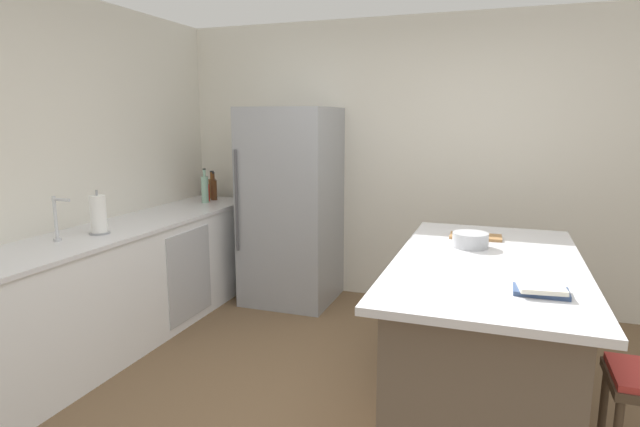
{
  "coord_description": "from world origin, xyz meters",
  "views": [
    {
      "loc": [
        0.61,
        -2.54,
        1.7
      ],
      "look_at": [
        -0.66,
        1.04,
        1.0
      ],
      "focal_mm": 28.96,
      "sensor_mm": 36.0,
      "label": 1
    }
  ],
  "objects_px": {
    "kitchen_island": "(484,333)",
    "cutting_board": "(476,237)",
    "cookbook_stack": "(541,289)",
    "gin_bottle": "(205,189)",
    "refrigerator": "(291,206)",
    "sink_faucet": "(57,218)",
    "syrup_bottle": "(214,189)",
    "paper_towel_roll": "(98,215)",
    "mixing_bowl": "(470,240)",
    "hot_sauce_bottle": "(207,192)",
    "whiskey_bottle": "(212,187)"
  },
  "relations": [
    {
      "from": "mixing_bowl",
      "to": "paper_towel_roll",
      "type": "bearing_deg",
      "value": -169.23
    },
    {
      "from": "hot_sauce_bottle",
      "to": "kitchen_island",
      "type": "bearing_deg",
      "value": -26.47
    },
    {
      "from": "cutting_board",
      "to": "cookbook_stack",
      "type": "bearing_deg",
      "value": -72.38
    },
    {
      "from": "sink_faucet",
      "to": "whiskey_bottle",
      "type": "bearing_deg",
      "value": 90.96
    },
    {
      "from": "kitchen_island",
      "to": "hot_sauce_bottle",
      "type": "relative_size",
      "value": 8.93
    },
    {
      "from": "hot_sauce_bottle",
      "to": "cookbook_stack",
      "type": "relative_size",
      "value": 0.91
    },
    {
      "from": "hot_sauce_bottle",
      "to": "cutting_board",
      "type": "distance_m",
      "value": 2.69
    },
    {
      "from": "paper_towel_roll",
      "to": "cutting_board",
      "type": "bearing_deg",
      "value": 16.76
    },
    {
      "from": "gin_bottle",
      "to": "cutting_board",
      "type": "height_order",
      "value": "gin_bottle"
    },
    {
      "from": "syrup_bottle",
      "to": "cookbook_stack",
      "type": "distance_m",
      "value": 3.5
    },
    {
      "from": "sink_faucet",
      "to": "cutting_board",
      "type": "distance_m",
      "value": 2.79
    },
    {
      "from": "cookbook_stack",
      "to": "gin_bottle",
      "type": "bearing_deg",
      "value": 148.47
    },
    {
      "from": "whiskey_bottle",
      "to": "cutting_board",
      "type": "relative_size",
      "value": 0.81
    },
    {
      "from": "refrigerator",
      "to": "cookbook_stack",
      "type": "bearing_deg",
      "value": -42.7
    },
    {
      "from": "kitchen_island",
      "to": "cutting_board",
      "type": "bearing_deg",
      "value": 99.94
    },
    {
      "from": "hot_sauce_bottle",
      "to": "whiskey_bottle",
      "type": "bearing_deg",
      "value": 104.57
    },
    {
      "from": "syrup_bottle",
      "to": "cookbook_stack",
      "type": "relative_size",
      "value": 1.14
    },
    {
      "from": "whiskey_bottle",
      "to": "syrup_bottle",
      "type": "height_order",
      "value": "same"
    },
    {
      "from": "whiskey_bottle",
      "to": "cookbook_stack",
      "type": "bearing_deg",
      "value": -34.59
    },
    {
      "from": "paper_towel_roll",
      "to": "syrup_bottle",
      "type": "xyz_separation_m",
      "value": [
        -0.05,
        1.62,
        -0.03
      ]
    },
    {
      "from": "syrup_bottle",
      "to": "cutting_board",
      "type": "relative_size",
      "value": 0.8
    },
    {
      "from": "refrigerator",
      "to": "mixing_bowl",
      "type": "distance_m",
      "value": 1.98
    },
    {
      "from": "cookbook_stack",
      "to": "syrup_bottle",
      "type": "bearing_deg",
      "value": 146.04
    },
    {
      "from": "kitchen_island",
      "to": "cutting_board",
      "type": "xyz_separation_m",
      "value": [
        -0.1,
        0.56,
        0.45
      ]
    },
    {
      "from": "hot_sauce_bottle",
      "to": "cutting_board",
      "type": "height_order",
      "value": "hot_sauce_bottle"
    },
    {
      "from": "mixing_bowl",
      "to": "kitchen_island",
      "type": "bearing_deg",
      "value": -66.92
    },
    {
      "from": "refrigerator",
      "to": "paper_towel_roll",
      "type": "xyz_separation_m",
      "value": [
        -0.82,
        -1.54,
        0.13
      ]
    },
    {
      "from": "whiskey_bottle",
      "to": "hot_sauce_bottle",
      "type": "height_order",
      "value": "whiskey_bottle"
    },
    {
      "from": "gin_bottle",
      "to": "cookbook_stack",
      "type": "relative_size",
      "value": 1.36
    },
    {
      "from": "sink_faucet",
      "to": "mixing_bowl",
      "type": "distance_m",
      "value": 2.68
    },
    {
      "from": "refrigerator",
      "to": "paper_towel_roll",
      "type": "relative_size",
      "value": 5.77
    },
    {
      "from": "sink_faucet",
      "to": "mixing_bowl",
      "type": "relative_size",
      "value": 1.35
    },
    {
      "from": "sink_faucet",
      "to": "gin_bottle",
      "type": "height_order",
      "value": "gin_bottle"
    },
    {
      "from": "hot_sauce_bottle",
      "to": "gin_bottle",
      "type": "bearing_deg",
      "value": -67.52
    },
    {
      "from": "paper_towel_roll",
      "to": "cutting_board",
      "type": "relative_size",
      "value": 0.91
    },
    {
      "from": "whiskey_bottle",
      "to": "mixing_bowl",
      "type": "xyz_separation_m",
      "value": [
        2.61,
        -1.24,
        -0.07
      ]
    },
    {
      "from": "gin_bottle",
      "to": "refrigerator",
      "type": "bearing_deg",
      "value": 6.8
    },
    {
      "from": "hot_sauce_bottle",
      "to": "cutting_board",
      "type": "bearing_deg",
      "value": -16.72
    },
    {
      "from": "cookbook_stack",
      "to": "cutting_board",
      "type": "bearing_deg",
      "value": 107.62
    },
    {
      "from": "syrup_bottle",
      "to": "cutting_board",
      "type": "distance_m",
      "value": 2.7
    },
    {
      "from": "syrup_bottle",
      "to": "mixing_bowl",
      "type": "xyz_separation_m",
      "value": [
        2.53,
        -1.14,
        -0.06
      ]
    },
    {
      "from": "gin_bottle",
      "to": "cutting_board",
      "type": "bearing_deg",
      "value": -15.02
    },
    {
      "from": "gin_bottle",
      "to": "cookbook_stack",
      "type": "height_order",
      "value": "gin_bottle"
    },
    {
      "from": "syrup_bottle",
      "to": "hot_sauce_bottle",
      "type": "bearing_deg",
      "value": -107.04
    },
    {
      "from": "kitchen_island",
      "to": "whiskey_bottle",
      "type": "xyz_separation_m",
      "value": [
        -2.73,
        1.52,
        0.56
      ]
    },
    {
      "from": "refrigerator",
      "to": "sink_faucet",
      "type": "relative_size",
      "value": 6.0
    },
    {
      "from": "hot_sauce_bottle",
      "to": "refrigerator",
      "type": "bearing_deg",
      "value": 0.57
    },
    {
      "from": "refrigerator",
      "to": "paper_towel_roll",
      "type": "distance_m",
      "value": 1.75
    },
    {
      "from": "paper_towel_roll",
      "to": "hot_sauce_bottle",
      "type": "relative_size",
      "value": 1.42
    },
    {
      "from": "hot_sauce_bottle",
      "to": "paper_towel_roll",
      "type": "bearing_deg",
      "value": -87.26
    }
  ]
}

